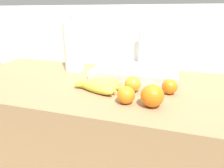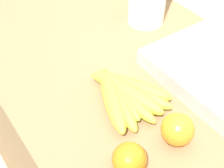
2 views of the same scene
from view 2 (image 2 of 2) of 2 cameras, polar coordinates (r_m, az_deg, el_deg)
wall_back at (r=1.22m, az=18.46°, el=-3.09°), size 1.89×0.06×1.30m
banana_bunch at (r=0.76m, az=1.96°, el=-1.71°), size 0.21×0.19×0.04m
orange_front at (r=0.68m, az=11.39°, el=-7.79°), size 0.07×0.07×0.07m
orange_back_left at (r=0.63m, az=3.04°, el=-13.03°), size 0.07×0.07×0.07m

